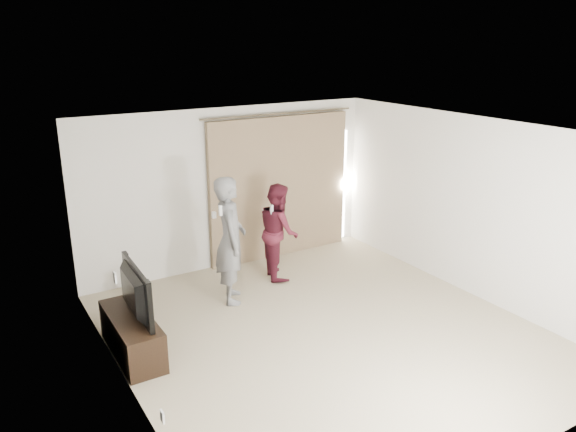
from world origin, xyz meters
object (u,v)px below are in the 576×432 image
object	(u,v)px
tv_console	(132,335)
person_man	(230,240)
tv	(128,293)
person_woman	(279,231)

from	to	relation	value
tv_console	person_man	size ratio (longest dim) A/B	0.70
tv	person_woman	world-z (taller)	person_woman
tv_console	person_man	distance (m)	1.92
tv_console	person_woman	xyz separation A→B (m)	(2.67, 1.09, 0.51)
tv_console	tv	world-z (taller)	tv
tv	person_woman	size ratio (longest dim) A/B	0.72
person_man	person_woman	distance (m)	1.09
tv_console	tv	xyz separation A→B (m)	(0.00, 0.00, 0.56)
tv	person_woman	distance (m)	2.88
tv	person_man	xyz separation A→B (m)	(1.66, 0.70, 0.11)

